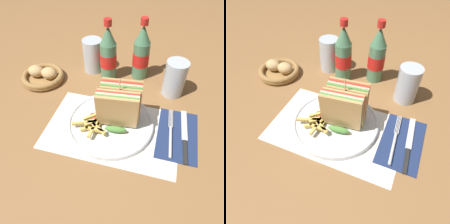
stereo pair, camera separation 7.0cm
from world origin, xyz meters
TOP-DOWN VIEW (x-y plane):
  - ground_plane at (0.00, 0.00)m, footprint 4.00×4.00m
  - placemat at (0.00, -0.01)m, footprint 0.42×0.26m
  - plate_main at (-0.01, 0.01)m, footprint 0.28×0.28m
  - club_sandwich at (0.01, 0.03)m, footprint 0.13×0.12m
  - fries_pile at (-0.05, -0.02)m, footprint 0.11×0.12m
  - ketchup_blob at (-0.06, 0.01)m, footprint 0.04×0.03m
  - napkin at (0.20, 0.03)m, footprint 0.12×0.21m
  - fork at (0.18, 0.01)m, footprint 0.02×0.19m
  - knife at (0.22, 0.02)m, footprint 0.03×0.21m
  - coke_bottle_near at (-0.09, 0.26)m, footprint 0.06×0.06m
  - coke_bottle_far at (0.03, 0.30)m, footprint 0.06×0.06m
  - glass_near at (0.17, 0.23)m, footprint 0.08×0.08m
  - glass_far at (-0.16, 0.29)m, footprint 0.08×0.08m
  - bread_basket at (-0.33, 0.17)m, footprint 0.16×0.16m

SIDE VIEW (x-z plane):
  - ground_plane at x=0.00m, z-range 0.00..0.00m
  - placemat at x=0.00m, z-range 0.00..0.00m
  - napkin at x=0.20m, z-range 0.00..0.00m
  - knife at x=0.22m, z-range 0.00..0.01m
  - fork at x=0.18m, z-range 0.00..0.01m
  - plate_main at x=-0.01m, z-range 0.00..0.02m
  - bread_basket at x=-0.33m, z-range -0.01..0.05m
  - ketchup_blob at x=-0.06m, z-range 0.02..0.03m
  - fries_pile at x=-0.05m, z-range 0.02..0.04m
  - glass_far at x=-0.16m, z-range -0.01..0.13m
  - glass_near at x=0.17m, z-range 0.00..0.13m
  - club_sandwich at x=0.01m, z-range 0.00..0.16m
  - coke_bottle_near at x=-0.09m, z-range -0.02..0.22m
  - coke_bottle_far at x=0.03m, z-range -0.02..0.22m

